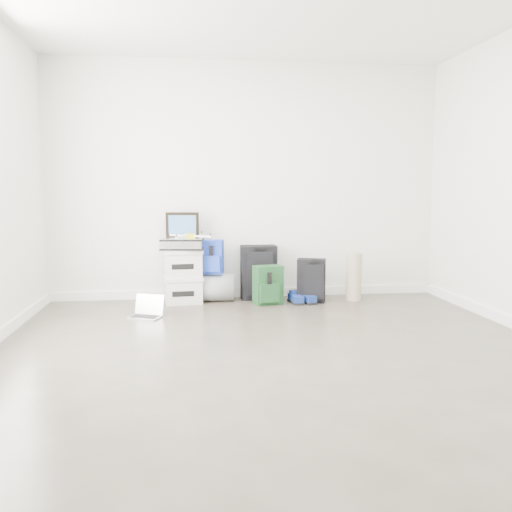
{
  "coord_description": "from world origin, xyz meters",
  "views": [
    {
      "loc": [
        -0.67,
        -3.76,
        1.25
      ],
      "look_at": [
        0.04,
        1.9,
        0.55
      ],
      "focal_mm": 38.0,
      "sensor_mm": 36.0,
      "label": 1
    }
  ],
  "objects": [
    {
      "name": "green_backpack",
      "position": [
        0.19,
        2.04,
        0.21
      ],
      "size": [
        0.34,
        0.29,
        0.43
      ],
      "rotation": [
        0.0,
        0.0,
        0.27
      ],
      "color": "#14371B",
      "rests_on": "ground"
    },
    {
      "name": "drone",
      "position": [
        -0.66,
        2.22,
        0.75
      ],
      "size": [
        0.47,
        0.47,
        0.05
      ],
      "rotation": [
        0.0,
        0.0,
        0.23
      ],
      "color": "yellow",
      "rests_on": "briefcase"
    },
    {
      "name": "shoes",
      "position": [
        0.57,
        2.05,
        0.05
      ],
      "size": [
        0.29,
        0.3,
        0.09
      ],
      "rotation": [
        0.0,
        0.0,
        0.19
      ],
      "color": "black",
      "rests_on": "ground"
    },
    {
      "name": "briefcase",
      "position": [
        -0.74,
        2.24,
        0.66
      ],
      "size": [
        0.49,
        0.38,
        0.13
      ],
      "primitive_type": "cube",
      "rotation": [
        0.0,
        0.0,
        -0.12
      ],
      "color": "#B2B2B7",
      "rests_on": "boxes_stack"
    },
    {
      "name": "blue_backpack",
      "position": [
        -0.43,
        2.26,
        0.5
      ],
      "size": [
        0.3,
        0.25,
        0.38
      ],
      "rotation": [
        0.0,
        0.0,
        -0.23
      ],
      "color": "#1B2EB0",
      "rests_on": "duffel_bag"
    },
    {
      "name": "room_envelope",
      "position": [
        0.0,
        0.02,
        1.72
      ],
      "size": [
        4.52,
        5.02,
        2.71
      ],
      "color": "silver",
      "rests_on": "ground"
    },
    {
      "name": "carry_on",
      "position": [
        0.69,
        2.1,
        0.24
      ],
      "size": [
        0.35,
        0.28,
        0.49
      ],
      "rotation": [
        0.0,
        0.0,
        -0.31
      ],
      "color": "black",
      "rests_on": "ground"
    },
    {
      "name": "ground",
      "position": [
        0.0,
        0.0,
        0.0
      ],
      "size": [
        5.0,
        5.0,
        0.0
      ],
      "primitive_type": "plane",
      "color": "#3A342A",
      "rests_on": "ground"
    },
    {
      "name": "boxes_stack",
      "position": [
        -0.74,
        2.24,
        0.3
      ],
      "size": [
        0.45,
        0.37,
        0.6
      ],
      "rotation": [
        0.0,
        0.0,
        0.09
      ],
      "color": "silver",
      "rests_on": "ground"
    },
    {
      "name": "large_suitcase",
      "position": [
        0.12,
        2.34,
        0.31
      ],
      "size": [
        0.4,
        0.27,
        0.62
      ],
      "rotation": [
        0.0,
        0.0,
        0.02
      ],
      "color": "black",
      "rests_on": "ground"
    },
    {
      "name": "duffel_bag",
      "position": [
        -0.43,
        2.29,
        0.16
      ],
      "size": [
        0.53,
        0.34,
        0.32
      ],
      "primitive_type": "cylinder",
      "rotation": [
        0.0,
        1.57,
        -0.05
      ],
      "color": "gray",
      "rests_on": "ground"
    },
    {
      "name": "laptop",
      "position": [
        -1.09,
        1.59,
        0.05
      ],
      "size": [
        0.37,
        0.32,
        0.22
      ],
      "rotation": [
        0.0,
        0.0,
        -0.41
      ],
      "color": "silver",
      "rests_on": "ground"
    },
    {
      "name": "painting",
      "position": [
        -0.74,
        2.33,
        0.87
      ],
      "size": [
        0.37,
        0.07,
        0.28
      ],
      "rotation": [
        0.0,
        0.0,
        -0.14
      ],
      "color": "black",
      "rests_on": "briefcase"
    },
    {
      "name": "rolled_rug",
      "position": [
        1.19,
        2.13,
        0.27
      ],
      "size": [
        0.18,
        0.18,
        0.54
      ],
      "primitive_type": "cylinder",
      "color": "gray",
      "rests_on": "ground"
    }
  ]
}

